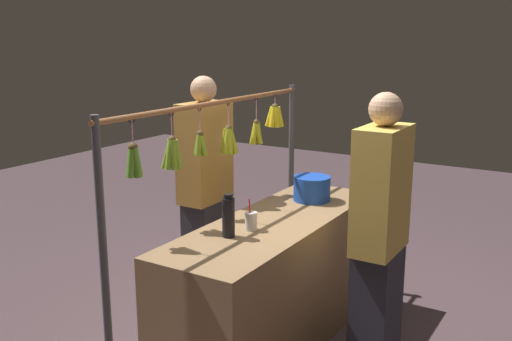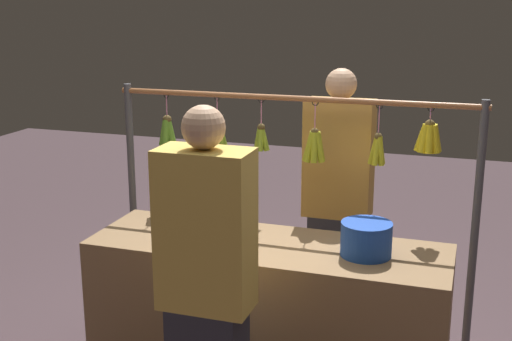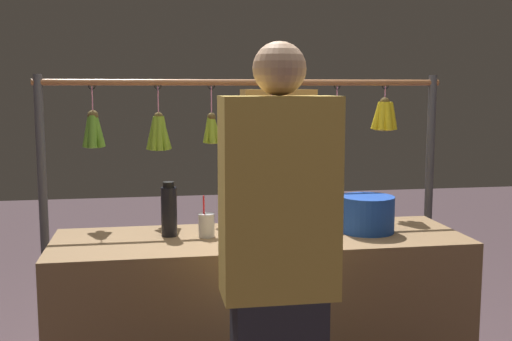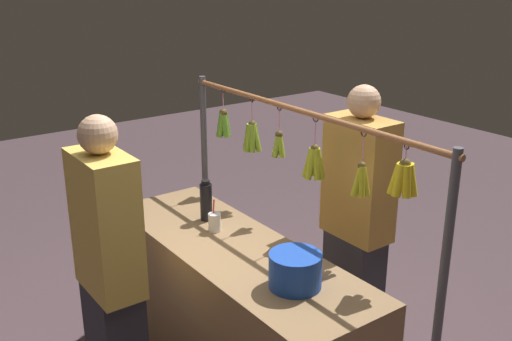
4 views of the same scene
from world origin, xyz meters
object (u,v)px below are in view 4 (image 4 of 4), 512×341
(vendor_person, at_px, (356,230))
(drink_cup, at_px, (215,222))
(customer_person, at_px, (111,283))
(water_bottle, at_px, (206,201))
(blue_bucket, at_px, (295,270))

(vendor_person, bearing_deg, drink_cup, 55.24)
(drink_cup, relative_size, vendor_person, 0.11)
(drink_cup, distance_m, customer_person, 0.75)
(water_bottle, relative_size, drink_cup, 1.32)
(water_bottle, height_order, blue_bucket, water_bottle)
(vendor_person, xyz_separation_m, customer_person, (0.28, 1.40, -0.01))
(water_bottle, bearing_deg, drink_cup, 164.32)
(blue_bucket, bearing_deg, water_bottle, -4.66)
(blue_bucket, bearing_deg, customer_person, 50.47)
(water_bottle, height_order, vendor_person, vendor_person)
(drink_cup, bearing_deg, water_bottle, -15.68)
(blue_bucket, xyz_separation_m, drink_cup, (0.76, -0.03, -0.03))
(blue_bucket, height_order, drink_cup, drink_cup)
(water_bottle, xyz_separation_m, drink_cup, (-0.17, 0.05, -0.07))
(water_bottle, xyz_separation_m, blue_bucket, (-0.93, 0.08, -0.03))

